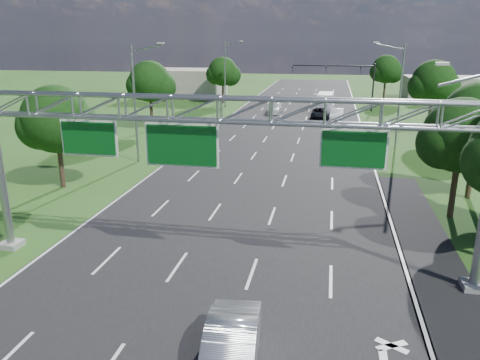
% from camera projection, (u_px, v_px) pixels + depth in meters
% --- Properties ---
extents(ground, '(220.00, 220.00, 0.00)m').
position_uv_depth(ground, '(267.00, 168.00, 39.32)').
color(ground, '#274815').
rests_on(ground, ground).
extents(road, '(18.00, 180.00, 0.02)m').
position_uv_depth(road, '(267.00, 168.00, 39.32)').
color(road, black).
rests_on(road, ground).
extents(road_flare, '(3.00, 30.00, 0.02)m').
position_uv_depth(road_flare, '(433.00, 265.00, 22.43)').
color(road_flare, black).
rests_on(road_flare, ground).
extents(sign_gantry, '(23.50, 1.00, 9.56)m').
position_uv_depth(sign_gantry, '(221.00, 123.00, 20.35)').
color(sign_gantry, gray).
rests_on(sign_gantry, ground).
extents(traffic_signal, '(12.21, 0.24, 7.00)m').
position_uv_depth(traffic_signal, '(350.00, 76.00, 69.36)').
color(traffic_signal, black).
rests_on(traffic_signal, ground).
extents(streetlight_l_near, '(2.97, 0.22, 10.16)m').
position_uv_depth(streetlight_l_near, '(137.00, 98.00, 39.76)').
color(streetlight_l_near, gray).
rests_on(streetlight_l_near, ground).
extents(streetlight_l_far, '(2.97, 0.22, 10.16)m').
position_uv_depth(streetlight_l_far, '(226.00, 71.00, 72.65)').
color(streetlight_l_far, gray).
rests_on(streetlight_l_far, ground).
extents(streetlight_r_mid, '(2.97, 0.22, 10.16)m').
position_uv_depth(streetlight_r_mid, '(398.00, 91.00, 45.05)').
color(streetlight_r_mid, gray).
rests_on(streetlight_r_mid, ground).
extents(tree_verge_la, '(5.76, 4.80, 7.40)m').
position_uv_depth(tree_verge_la, '(58.00, 123.00, 33.00)').
color(tree_verge_la, '#2D2116').
rests_on(tree_verge_la, ground).
extents(tree_verge_lb, '(5.76, 4.80, 8.06)m').
position_uv_depth(tree_verge_lb, '(151.00, 83.00, 54.78)').
color(tree_verge_lb, '#2D2116').
rests_on(tree_verge_lb, ground).
extents(tree_verge_lc, '(5.76, 4.80, 7.62)m').
position_uv_depth(tree_verge_lc, '(223.00, 73.00, 77.86)').
color(tree_verge_lc, '#2D2116').
rests_on(tree_verge_lc, ground).
extents(tree_verge_rd, '(5.76, 4.80, 8.28)m').
position_uv_depth(tree_verge_rd, '(434.00, 84.00, 51.72)').
color(tree_verge_rd, '#2D2116').
rests_on(tree_verge_rd, ground).
extents(tree_verge_re, '(5.76, 4.80, 7.84)m').
position_uv_depth(tree_verge_re, '(386.00, 71.00, 80.40)').
color(tree_verge_re, '#2D2116').
rests_on(tree_verge_re, ground).
extents(building_left, '(14.00, 10.00, 5.00)m').
position_uv_depth(building_left, '(186.00, 83.00, 87.71)').
color(building_left, '#9F9585').
rests_on(building_left, ground).
extents(building_right, '(12.00, 9.00, 4.00)m').
position_uv_depth(building_right, '(440.00, 88.00, 83.25)').
color(building_right, '#9F9585').
rests_on(building_right, ground).
extents(silver_sedan, '(2.16, 5.07, 1.63)m').
position_uv_depth(silver_sedan, '(230.00, 349.00, 15.09)').
color(silver_sedan, '#9FA4AA').
rests_on(silver_sedan, ground).
extents(car_queue_a, '(2.28, 5.04, 1.43)m').
position_uv_depth(car_queue_a, '(274.00, 108.00, 68.32)').
color(car_queue_a, silver).
rests_on(car_queue_a, ground).
extents(car_queue_b, '(2.31, 4.77, 1.31)m').
position_uv_depth(car_queue_b, '(320.00, 113.00, 64.07)').
color(car_queue_b, black).
rests_on(car_queue_b, ground).
extents(car_queue_d, '(1.91, 4.81, 1.56)m').
position_uv_depth(car_queue_d, '(337.00, 115.00, 61.95)').
color(car_queue_d, white).
rests_on(car_queue_d, ground).
extents(box_truck, '(2.39, 7.46, 2.79)m').
position_uv_depth(box_truck, '(325.00, 104.00, 68.11)').
color(box_truck, silver).
rests_on(box_truck, ground).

